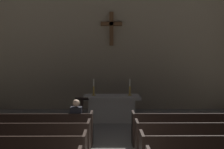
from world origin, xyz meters
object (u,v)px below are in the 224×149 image
pew_left_row_4 (21,129)px  lone_worshipper (77,121)px  pew_left_row_3 (7,140)px  pew_right_row_3 (218,140)px  candlestick_right (130,90)px  lectern (82,114)px  pew_right_row_4 (203,128)px  candlestick_left (94,90)px  altar (112,107)px

pew_left_row_4 → lone_worshipper: lone_worshipper is taller
pew_left_row_3 → pew_left_row_4: same height
pew_right_row_3 → candlestick_right: candlestick_right is taller
lectern → pew_left_row_4: bearing=-137.1°
pew_right_row_4 → lone_worshipper: 3.62m
pew_right_row_4 → lectern: bearing=158.0°
pew_left_row_4 → lone_worshipper: bearing=1.4°
candlestick_right → lectern: (-1.72, -1.20, -0.66)m
pew_left_row_4 → lectern: size_ratio=3.52×
candlestick_right → candlestick_left: bearing=180.0°
pew_right_row_3 → lectern: lectern is taller
pew_right_row_4 → candlestick_right: candlestick_right is taller
pew_right_row_4 → lectern: size_ratio=3.52×
pew_left_row_4 → lone_worshipper: (1.58, 0.04, 0.22)m
pew_right_row_4 → candlestick_right: bearing=125.4°
lectern → pew_right_row_3: bearing=-34.0°
pew_left_row_3 → candlestick_left: bearing=62.5°
pew_left_row_4 → candlestick_left: size_ratio=6.35×
pew_left_row_4 → pew_right_row_3: 5.28m
lone_worshipper → lectern: bearing=90.2°
pew_left_row_3 → lone_worshipper: size_ratio=3.08×
pew_right_row_4 → lectern: 3.90m
pew_left_row_3 → pew_right_row_4: same height
pew_right_row_4 → altar: 3.72m
pew_left_row_3 → lectern: size_ratio=3.52×
pew_left_row_4 → lone_worshipper: size_ratio=3.08×
candlestick_right → lectern: 2.20m
candlestick_left → candlestick_right: bearing=0.0°
pew_left_row_4 → lectern: (1.57, 1.46, 0.07)m
pew_left_row_3 → pew_right_row_3: bearing=0.0°
lone_worshipper → altar: bearing=68.8°
pew_left_row_4 → pew_right_row_3: size_ratio=1.00×
pew_right_row_4 → candlestick_right: (-1.89, 2.66, 0.73)m
pew_right_row_3 → lone_worshipper: bearing=164.3°
pew_right_row_4 → lone_worshipper: size_ratio=3.08×
candlestick_right → pew_left_row_4: bearing=-141.1°
pew_left_row_3 → pew_left_row_4: (0.00, 0.97, 0.00)m
pew_left_row_3 → pew_right_row_4: 5.28m
pew_right_row_4 → lone_worshipper: lone_worshipper is taller
pew_left_row_4 → lectern: lectern is taller
lectern → lone_worshipper: size_ratio=0.87×
pew_right_row_3 → lone_worshipper: lone_worshipper is taller
candlestick_right → lone_worshipper: candlestick_right is taller
candlestick_left → altar: bearing=0.0°
pew_left_row_4 → lone_worshipper: 1.59m
pew_left_row_4 → candlestick_right: bearing=38.9°
altar → pew_left_row_3: bearing=-125.5°
pew_left_row_3 → candlestick_left: 4.17m
candlestick_left → lone_worshipper: 2.69m
pew_left_row_3 → candlestick_right: bearing=47.8°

